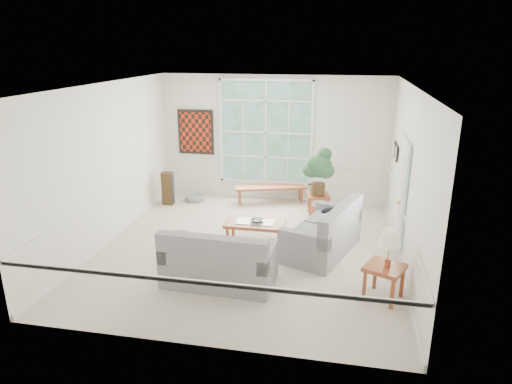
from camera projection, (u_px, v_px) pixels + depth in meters
floor at (249, 248)px, 8.62m from camera, size 5.50×6.00×0.01m
ceiling at (248, 85)px, 7.69m from camera, size 5.50×6.00×0.02m
wall_back at (274, 139)px, 10.95m from camera, size 5.50×0.02×3.00m
wall_front at (196, 238)px, 5.35m from camera, size 5.50×0.02×3.00m
wall_left at (107, 164)px, 8.65m from camera, size 0.02×6.00×3.00m
wall_right at (408, 179)px, 7.65m from camera, size 0.02×6.00×3.00m
window_back at (266, 132)px, 10.90m from camera, size 2.30×0.08×2.40m
entry_door at (400, 194)px, 8.36m from camera, size 0.08×0.90×2.10m
door_sidelight at (404, 200)px, 7.74m from camera, size 0.08×0.26×1.90m
wall_art at (196, 132)px, 11.23m from camera, size 0.90×0.06×1.10m
wall_frame_near at (396, 153)px, 9.28m from camera, size 0.04×0.26×0.32m
wall_frame_far at (394, 149)px, 9.65m from camera, size 0.04×0.26×0.32m
loveseat_right at (322, 228)px, 8.32m from camera, size 1.44×1.96×0.95m
loveseat_front at (219, 256)px, 7.23m from camera, size 1.77×0.97×0.94m
coffee_table at (255, 232)px, 8.79m from camera, size 1.13×0.62×0.42m
pewter_bowl at (257, 220)px, 8.72m from camera, size 0.37×0.37×0.07m
window_bench at (271, 195)px, 11.03m from camera, size 1.71×0.81×0.39m
end_table at (318, 205)px, 10.20m from camera, size 0.56×0.56×0.48m
houseplant at (319, 172)px, 9.93m from camera, size 0.81×0.81×1.06m
side_table at (383, 282)px, 6.83m from camera, size 0.70×0.70×0.54m
table_lamp at (389, 249)px, 6.62m from camera, size 0.35×0.35×0.59m
pet_bed at (195, 198)px, 11.18m from camera, size 0.49×0.49×0.14m
floor_speaker at (168, 188)px, 10.84m from camera, size 0.25×0.20×0.79m
cat at (330, 212)px, 8.85m from camera, size 0.41×0.39×0.16m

